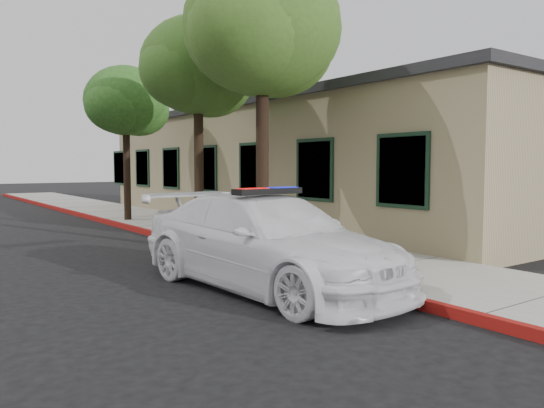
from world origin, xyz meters
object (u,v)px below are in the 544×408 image
Objects in this scene: fire_hydrant at (262,228)px; street_tree_far at (127,104)px; street_tree_near at (263,34)px; clapboard_building at (300,164)px; street_tree_mid at (198,71)px; police_car at (268,241)px.

street_tree_far is (-0.18, 8.05, 3.60)m from fire_hydrant.
street_tree_near is at bearing -90.12° from street_tree_far.
clapboard_building is 6.96m from street_tree_mid.
street_tree_far is (-5.96, 2.25, 2.07)m from clapboard_building.
police_car is 11.57m from street_tree_far.
street_tree_mid is at bearing 67.71° from police_car.
street_tree_far is (-0.12, 5.08, -0.44)m from street_tree_mid.
fire_hydrant is 0.14× the size of street_tree_near.
street_tree_near is at bearing -134.31° from clapboard_building.
police_car is 0.94× the size of street_tree_mid.
street_tree_near is (-5.98, -6.13, 2.81)m from clapboard_building.
street_tree_mid reaches higher than police_car.
street_tree_near reaches higher than street_tree_mid.
police_car is (-7.65, -8.67, -1.33)m from clapboard_building.
clapboard_building is at bearing 53.71° from fire_hydrant.
street_tree_far reaches higher than fire_hydrant.
street_tree_far is at bearing 99.91° from fire_hydrant.
street_tree_near is at bearing -92.41° from street_tree_mid.
police_car is at bearing -98.76° from street_tree_far.
street_tree_near reaches higher than clapboard_building.
street_tree_mid is (-0.06, 2.97, 4.04)m from fire_hydrant.
fire_hydrant is 5.01m from street_tree_mid.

